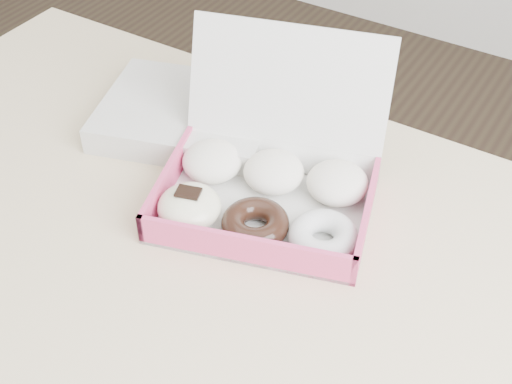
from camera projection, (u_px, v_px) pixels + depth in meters
The scene contains 3 objects.
table at pixel (180, 284), 0.98m from camera, with size 1.20×0.80×0.75m.
donut_box at pixel (266, 184), 0.97m from camera, with size 0.35×0.33×0.20m.
newspapers at pixel (188, 115), 1.11m from camera, with size 0.26×0.21×0.04m, color silver.
Camera 1 is at (0.43, -0.50, 1.42)m, focal length 50.00 mm.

